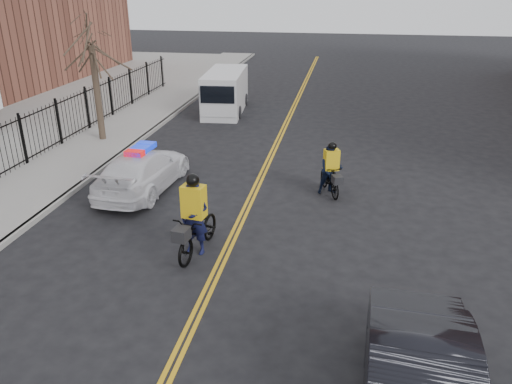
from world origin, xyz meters
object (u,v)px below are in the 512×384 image
(cyclist_near, at_px, (195,226))
(cyclist_far, at_px, (331,174))
(police_cruiser, at_px, (143,170))
(cargo_van, at_px, (225,93))

(cyclist_near, height_order, cyclist_far, cyclist_near)
(police_cruiser, distance_m, cyclist_near, 4.81)
(cargo_van, distance_m, cyclist_near, 15.09)
(cyclist_near, xyz_separation_m, cyclist_far, (3.30, 4.56, -0.06))
(cyclist_far, bearing_deg, cargo_van, 99.00)
(police_cruiser, bearing_deg, cyclist_near, 130.98)
(cyclist_near, bearing_deg, cargo_van, 108.56)
(cargo_van, height_order, cyclist_near, cyclist_near)
(cyclist_near, bearing_deg, cyclist_far, 62.14)
(police_cruiser, xyz_separation_m, cargo_van, (0.20, 11.05, 0.35))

